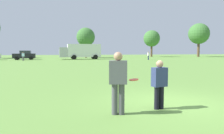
# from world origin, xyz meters

# --- Properties ---
(ground_plane) EXTENTS (167.51, 167.51, 0.00)m
(ground_plane) POSITION_xyz_m (0.00, 0.00, 0.00)
(ground_plane) COLOR #608C3D
(player_thrower) EXTENTS (0.56, 0.41, 1.80)m
(player_thrower) POSITION_xyz_m (-2.07, -0.80, 1.01)
(player_thrower) COLOR #4C4C51
(player_thrower) RESTS_ON ground
(player_defender) EXTENTS (0.50, 0.35, 1.53)m
(player_defender) POSITION_xyz_m (-0.68, -0.53, 0.86)
(player_defender) COLOR black
(player_defender) RESTS_ON ground
(frisbee) EXTENTS (0.27, 0.27, 0.06)m
(frisbee) POSITION_xyz_m (-1.63, -0.86, 1.00)
(frisbee) COLOR #E54C33
(traffic_cone) EXTENTS (0.32, 0.32, 0.48)m
(traffic_cone) POSITION_xyz_m (-0.31, 6.94, 0.23)
(traffic_cone) COLOR #D8590C
(traffic_cone) RESTS_ON ground
(parked_car_center) EXTENTS (4.29, 2.40, 1.82)m
(parked_car_center) POSITION_xyz_m (-11.67, 38.09, 0.92)
(parked_car_center) COLOR black
(parked_car_center) RESTS_ON ground
(box_truck) EXTENTS (8.62, 3.31, 3.18)m
(box_truck) POSITION_xyz_m (-0.48, 38.12, 1.75)
(box_truck) COLOR white
(box_truck) RESTS_ON ground
(bystander_sideline_watcher) EXTENTS (0.27, 0.45, 1.63)m
(bystander_sideline_watcher) POSITION_xyz_m (12.21, 32.12, 0.92)
(bystander_sideline_watcher) COLOR #1E234C
(bystander_sideline_watcher) RESTS_ON ground
(bystander_field_marshal) EXTENTS (0.47, 0.33, 1.53)m
(bystander_field_marshal) POSITION_xyz_m (-11.15, 33.98, 0.87)
(bystander_field_marshal) COLOR #4C4C51
(bystander_field_marshal) RESTS_ON ground
(tree_east_birch) EXTENTS (4.72, 4.72, 7.67)m
(tree_east_birch) POSITION_xyz_m (1.41, 47.72, 5.28)
(tree_east_birch) COLOR brown
(tree_east_birch) RESTS_ON ground
(tree_east_oak) EXTENTS (4.73, 4.73, 7.69)m
(tree_east_oak) POSITION_xyz_m (20.74, 50.79, 5.29)
(tree_east_oak) COLOR brown
(tree_east_oak) RESTS_ON ground
(tree_far_east_pine) EXTENTS (5.95, 5.95, 9.66)m
(tree_far_east_pine) POSITION_xyz_m (34.01, 47.80, 6.65)
(tree_far_east_pine) COLOR brown
(tree_far_east_pine) RESTS_ON ground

